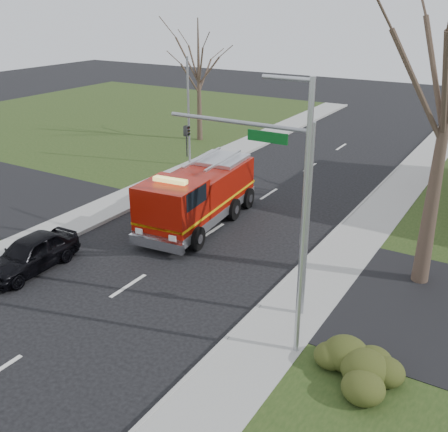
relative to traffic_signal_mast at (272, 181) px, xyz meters
The scene contains 10 objects.
ground 7.18m from the traffic_signal_mast, 163.94° to the right, with size 120.00×120.00×0.00m, color black.
sidewalk_right 4.97m from the traffic_signal_mast, 56.58° to the right, with size 2.40×80.00×0.15m, color gray.
sidewalk_left 12.41m from the traffic_signal_mast, behind, with size 2.40×80.00×0.15m, color gray.
hedge_corner 6.14m from the traffic_signal_mast, 33.41° to the right, with size 2.80×2.00×0.90m, color #313F16.
bare_tree_left 23.97m from the traffic_signal_mast, 129.43° to the left, with size 4.50×4.50×9.00m.
traffic_signal_mast is the anchor object (origin of this frame).
streetlight_pole 2.78m from the traffic_signal_mast, 46.02° to the right, with size 1.48×0.16×8.40m.
utility_pole_far 17.38m from the traffic_signal_mast, 133.85° to the left, with size 0.14×0.14×7.00m, color gray.
fire_engine 8.57m from the traffic_signal_mast, 142.09° to the left, with size 3.51×7.86×3.08m.
parked_car_maroon 10.52m from the traffic_signal_mast, 165.12° to the right, with size 1.71×4.24×1.45m, color black.
Camera 1 is at (12.23, -13.10, 10.16)m, focal length 42.00 mm.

